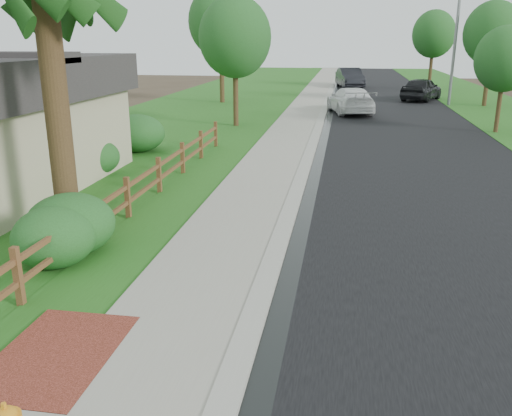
% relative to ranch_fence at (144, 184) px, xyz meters
% --- Properties ---
extents(ground, '(120.00, 120.00, 0.00)m').
position_rel_ranch_fence_xyz_m(ground, '(3.60, -6.40, -0.62)').
color(ground, '#3D3021').
extents(road, '(8.00, 90.00, 0.02)m').
position_rel_ranch_fence_xyz_m(road, '(8.20, 28.60, -0.61)').
color(road, black).
rests_on(road, ground).
extents(curb, '(0.40, 90.00, 0.12)m').
position_rel_ranch_fence_xyz_m(curb, '(4.00, 28.60, -0.56)').
color(curb, gray).
rests_on(curb, ground).
extents(wet_gutter, '(0.50, 90.00, 0.00)m').
position_rel_ranch_fence_xyz_m(wet_gutter, '(4.35, 28.60, -0.60)').
color(wet_gutter, black).
rests_on(wet_gutter, road).
extents(sidewalk, '(2.20, 90.00, 0.10)m').
position_rel_ranch_fence_xyz_m(sidewalk, '(2.70, 28.60, -0.57)').
color(sidewalk, gray).
rests_on(sidewalk, ground).
extents(grass_strip, '(1.60, 90.00, 0.06)m').
position_rel_ranch_fence_xyz_m(grass_strip, '(0.80, 28.60, -0.59)').
color(grass_strip, '#255217').
rests_on(grass_strip, ground).
extents(lawn_near, '(9.00, 90.00, 0.04)m').
position_rel_ranch_fence_xyz_m(lawn_near, '(-4.40, 28.60, -0.60)').
color(lawn_near, '#255217').
rests_on(lawn_near, ground).
extents(verge_far, '(6.00, 90.00, 0.04)m').
position_rel_ranch_fence_xyz_m(verge_far, '(15.10, 28.60, -0.60)').
color(verge_far, '#255217').
rests_on(verge_far, ground).
extents(brick_patch, '(1.60, 2.40, 0.11)m').
position_rel_ranch_fence_xyz_m(brick_patch, '(1.40, -7.40, -0.56)').
color(brick_patch, maroon).
rests_on(brick_patch, ground).
extents(ranch_fence, '(0.12, 16.92, 1.10)m').
position_rel_ranch_fence_xyz_m(ranch_fence, '(0.00, 0.00, 0.00)').
color(ranch_fence, '#4E321A').
rests_on(ranch_fence, ground).
extents(white_suv, '(3.24, 5.66, 1.55)m').
position_rel_ranch_fence_xyz_m(white_suv, '(5.60, 20.39, 0.18)').
color(white_suv, silver).
rests_on(white_suv, road).
extents(dark_car_mid, '(3.77, 5.27, 1.67)m').
position_rel_ranch_fence_xyz_m(dark_car_mid, '(10.80, 28.54, 0.24)').
color(dark_car_mid, black).
rests_on(dark_car_mid, road).
extents(dark_car_far, '(2.86, 5.65, 1.78)m').
position_rel_ranch_fence_xyz_m(dark_car_far, '(5.60, 38.86, 0.29)').
color(dark_car_far, black).
rests_on(dark_car_far, road).
extents(streetlight, '(2.17, 1.00, 9.80)m').
position_rel_ranch_fence_xyz_m(streetlight, '(12.13, 25.64, 4.94)').
color(streetlight, slate).
rests_on(streetlight, ground).
extents(boulder, '(1.05, 0.87, 0.61)m').
position_rel_ranch_fence_xyz_m(boulder, '(-0.30, -3.59, -0.31)').
color(boulder, brown).
rests_on(boulder, ground).
extents(shrub_a, '(2.03, 2.03, 1.23)m').
position_rel_ranch_fence_xyz_m(shrub_a, '(-0.30, -4.25, -0.00)').
color(shrub_a, '#204A1A').
rests_on(shrub_a, ground).
extents(shrub_b, '(2.46, 2.46, 1.31)m').
position_rel_ranch_fence_xyz_m(shrub_b, '(-0.30, -3.58, 0.04)').
color(shrub_b, '#204A1A').
rests_on(shrub_b, ground).
extents(shrub_c, '(1.79, 1.79, 1.21)m').
position_rel_ranch_fence_xyz_m(shrub_c, '(-2.90, 3.09, -0.01)').
color(shrub_c, '#204A1A').
rests_on(shrub_c, ground).
extents(shrub_d, '(2.51, 2.51, 1.51)m').
position_rel_ranch_fence_xyz_m(shrub_d, '(-2.90, 6.99, 0.14)').
color(shrub_d, '#204A1A').
rests_on(shrub_d, ground).
extents(tree_near_left, '(3.65, 3.65, 6.47)m').
position_rel_ranch_fence_xyz_m(tree_near_left, '(-0.30, 14.24, 3.83)').
color(tree_near_left, '#382717').
rests_on(tree_near_left, ground).
extents(tree_near_right, '(2.79, 2.79, 5.02)m').
position_rel_ranch_fence_xyz_m(tree_near_right, '(12.60, 14.23, 2.85)').
color(tree_near_right, '#382717').
rests_on(tree_near_right, ground).
extents(tree_mid_left, '(4.46, 4.46, 7.97)m').
position_rel_ranch_fence_xyz_m(tree_mid_left, '(-3.40, 24.75, 4.89)').
color(tree_mid_left, '#382717').
rests_on(tree_mid_left, ground).
extents(tree_mid_right, '(3.75, 3.75, 6.80)m').
position_rel_ranch_fence_xyz_m(tree_mid_right, '(14.61, 25.56, 4.11)').
color(tree_mid_right, '#382717').
rests_on(tree_mid_right, ground).
extents(tree_far_right, '(3.69, 3.69, 6.81)m').
position_rel_ranch_fence_xyz_m(tree_far_right, '(12.60, 37.57, 4.15)').
color(tree_far_right, '#382717').
rests_on(tree_far_right, ground).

